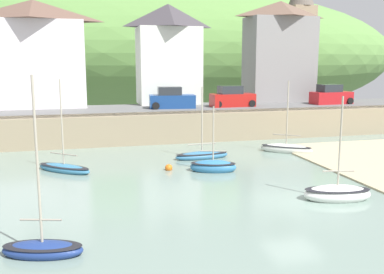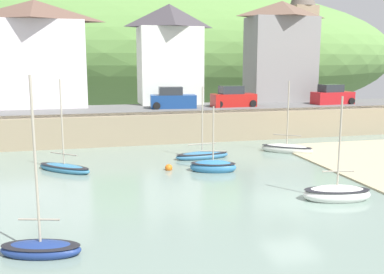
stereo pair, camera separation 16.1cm
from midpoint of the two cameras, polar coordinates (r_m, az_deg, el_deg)
name	(u,v)px [view 1 (the left image)]	position (r m, az deg, el deg)	size (l,w,h in m)	color
quay_seawall	(198,124)	(37.22, 0.62, 1.77)	(48.00, 9.40, 2.40)	gray
hillside_backdrop	(171,56)	(74.83, -2.83, 10.60)	(80.00, 44.00, 21.62)	#5D8B43
waterfront_building_left	(36,53)	(43.46, -19.88, 10.25)	(9.10, 5.83, 9.72)	white
waterfront_building_centre	(168,53)	(44.14, -3.20, 10.86)	(6.38, 4.32, 9.74)	white
waterfront_building_right	(279,51)	(47.96, 11.27, 10.98)	(7.25, 4.30, 10.40)	gray
church_with_spire	(300,30)	(53.64, 13.86, 13.40)	(3.00, 3.00, 15.07)	#9E8668
rowboat_small_beached	(202,155)	(30.05, 1.16, -2.38)	(3.90, 1.50, 5.06)	teal
sailboat_far_left	(213,166)	(26.59, 2.60, -3.87)	(3.08, 2.10, 4.17)	teal
motorboat_with_cabin	(43,248)	(16.35, -19.24, -13.53)	(3.02, 1.84, 6.32)	navy
sailboat_blue_trim	(286,149)	(32.70, 12.07, -1.49)	(3.63, 3.07, 5.41)	silver
fishing_boat_green	(337,193)	(22.32, 18.27, -7.03)	(3.48, 1.99, 5.22)	white
dinghy_open_wooden	(64,168)	(27.61, -16.55, -3.88)	(3.60, 3.32, 5.72)	teal
parked_car_near_slipway	(172,99)	(39.74, -2.80, 4.95)	(4.26, 2.12, 1.95)	navy
parked_car_by_wall	(232,98)	(41.30, 5.14, 5.11)	(4.16, 1.85, 1.95)	#B21B17
parked_car_end_of_row	(331,96)	(45.87, 17.61, 5.16)	(4.22, 2.02, 1.95)	red
mooring_buoy	(169,168)	(26.89, -3.23, -4.05)	(0.46, 0.46, 0.46)	orange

